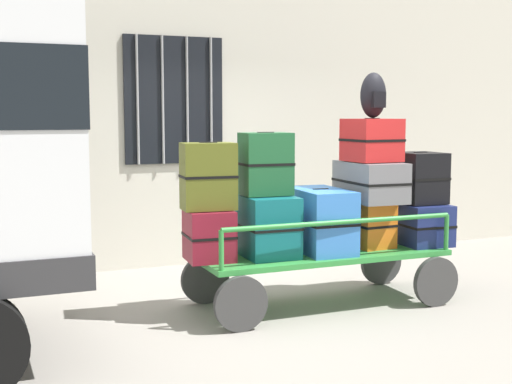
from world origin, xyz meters
name	(u,v)px	position (x,y,z in m)	size (l,w,h in m)	color
ground_plane	(276,308)	(0.00, 0.00, 0.00)	(40.00, 40.00, 0.00)	gray
building_wall	(198,60)	(0.00, 2.33, 2.50)	(12.00, 0.38, 5.00)	beige
luggage_cart	(320,263)	(0.44, -0.06, 0.42)	(2.49, 1.01, 0.53)	#2D8438
cart_railing	(320,220)	(0.44, -0.06, 0.83)	(2.36, 0.87, 0.36)	#2D8438
suitcase_left_bottom	(209,235)	(-0.68, -0.05, 0.76)	(0.45, 0.46, 0.46)	maroon
suitcase_left_middle	(208,176)	(-0.68, -0.04, 1.29)	(0.51, 0.34, 0.60)	#4C5119
suitcase_midleft_bottom	(268,226)	(-0.12, -0.09, 0.81)	(0.49, 0.58, 0.57)	#0F5960
suitcase_midleft_middle	(266,164)	(-0.12, -0.04, 1.38)	(0.47, 0.33, 0.58)	#194C28
suitcase_center_bottom	(320,220)	(0.44, -0.06, 0.83)	(0.49, 0.82, 0.60)	#3372C6
suitcase_midright_bottom	(372,225)	(1.00, -0.09, 0.75)	(0.40, 0.39, 0.46)	orange
suitcase_midright_middle	(370,181)	(1.00, -0.05, 1.18)	(0.51, 0.79, 0.39)	slate
suitcase_midright_top	(372,140)	(1.00, -0.06, 1.59)	(0.49, 0.49, 0.42)	#B21E1E
suitcase_right_bottom	(416,223)	(1.55, -0.04, 0.73)	(0.50, 0.79, 0.42)	navy
suitcase_right_middle	(420,178)	(1.55, -0.09, 1.20)	(0.43, 0.48, 0.51)	black
backpack	(373,95)	(1.03, -0.03, 2.02)	(0.27, 0.22, 0.44)	black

